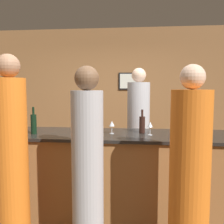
{
  "coord_description": "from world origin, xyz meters",
  "views": [
    {
      "loc": [
        0.54,
        -2.95,
        1.62
      ],
      "look_at": [
        0.22,
        0.1,
        1.32
      ],
      "focal_mm": 40.0,
      "sensor_mm": 36.0,
      "label": 1
    }
  ],
  "objects_px": {
    "bartender": "(138,134)",
    "guest_2": "(12,161)",
    "wine_bottle_1": "(96,122)",
    "wine_bottle_2": "(34,123)",
    "guest_3": "(88,171)",
    "wine_bottle_0": "(142,124)",
    "guest_1": "(189,178)"
  },
  "relations": [
    {
      "from": "wine_bottle_1",
      "to": "bartender",
      "type": "bearing_deg",
      "value": 52.06
    },
    {
      "from": "guest_2",
      "to": "wine_bottle_0",
      "type": "distance_m",
      "value": 1.52
    },
    {
      "from": "bartender",
      "to": "wine_bottle_1",
      "type": "height_order",
      "value": "bartender"
    },
    {
      "from": "guest_2",
      "to": "wine_bottle_2",
      "type": "xyz_separation_m",
      "value": [
        -0.03,
        0.61,
        0.28
      ]
    },
    {
      "from": "wine_bottle_1",
      "to": "wine_bottle_2",
      "type": "distance_m",
      "value": 0.77
    },
    {
      "from": "bartender",
      "to": "wine_bottle_1",
      "type": "relative_size",
      "value": 6.59
    },
    {
      "from": "wine_bottle_2",
      "to": "bartender",
      "type": "bearing_deg",
      "value": 40.33
    },
    {
      "from": "guest_3",
      "to": "wine_bottle_2",
      "type": "bearing_deg",
      "value": 139.98
    },
    {
      "from": "wine_bottle_1",
      "to": "wine_bottle_2",
      "type": "bearing_deg",
      "value": -153.47
    },
    {
      "from": "guest_1",
      "to": "guest_2",
      "type": "relative_size",
      "value": 0.94
    },
    {
      "from": "wine_bottle_0",
      "to": "wine_bottle_1",
      "type": "height_order",
      "value": "wine_bottle_1"
    },
    {
      "from": "guest_2",
      "to": "wine_bottle_0",
      "type": "bearing_deg",
      "value": 33.14
    },
    {
      "from": "bartender",
      "to": "wine_bottle_0",
      "type": "bearing_deg",
      "value": 93.01
    },
    {
      "from": "bartender",
      "to": "wine_bottle_2",
      "type": "distance_m",
      "value": 1.66
    },
    {
      "from": "guest_3",
      "to": "wine_bottle_0",
      "type": "xyz_separation_m",
      "value": [
        0.5,
        0.87,
        0.32
      ]
    },
    {
      "from": "bartender",
      "to": "guest_2",
      "type": "xyz_separation_m",
      "value": [
        -1.21,
        -1.66,
        0.02
      ]
    },
    {
      "from": "guest_3",
      "to": "wine_bottle_2",
      "type": "height_order",
      "value": "guest_3"
    },
    {
      "from": "bartender",
      "to": "guest_2",
      "type": "relative_size",
      "value": 0.99
    },
    {
      "from": "wine_bottle_0",
      "to": "wine_bottle_1",
      "type": "xyz_separation_m",
      "value": [
        -0.6,
        0.13,
        0.0
      ]
    },
    {
      "from": "bartender",
      "to": "guest_3",
      "type": "xyz_separation_m",
      "value": [
        -0.46,
        -1.71,
        -0.04
      ]
    },
    {
      "from": "guest_1",
      "to": "wine_bottle_1",
      "type": "bearing_deg",
      "value": 133.68
    },
    {
      "from": "guest_1",
      "to": "wine_bottle_1",
      "type": "height_order",
      "value": "guest_1"
    },
    {
      "from": "bartender",
      "to": "guest_1",
      "type": "xyz_separation_m",
      "value": [
        0.44,
        -1.75,
        -0.05
      ]
    },
    {
      "from": "guest_3",
      "to": "guest_2",
      "type": "bearing_deg",
      "value": 175.96
    },
    {
      "from": "bartender",
      "to": "wine_bottle_2",
      "type": "relative_size",
      "value": 5.96
    },
    {
      "from": "guest_2",
      "to": "wine_bottle_1",
      "type": "xyz_separation_m",
      "value": [
        0.66,
        0.95,
        0.27
      ]
    },
    {
      "from": "bartender",
      "to": "guest_2",
      "type": "bearing_deg",
      "value": 53.93
    },
    {
      "from": "wine_bottle_1",
      "to": "wine_bottle_2",
      "type": "height_order",
      "value": "wine_bottle_2"
    },
    {
      "from": "wine_bottle_0",
      "to": "wine_bottle_1",
      "type": "relative_size",
      "value": 0.98
    },
    {
      "from": "guest_2",
      "to": "wine_bottle_2",
      "type": "height_order",
      "value": "guest_2"
    },
    {
      "from": "bartender",
      "to": "wine_bottle_0",
      "type": "relative_size",
      "value": 6.73
    },
    {
      "from": "guest_3",
      "to": "wine_bottle_0",
      "type": "relative_size",
      "value": 6.35
    }
  ]
}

